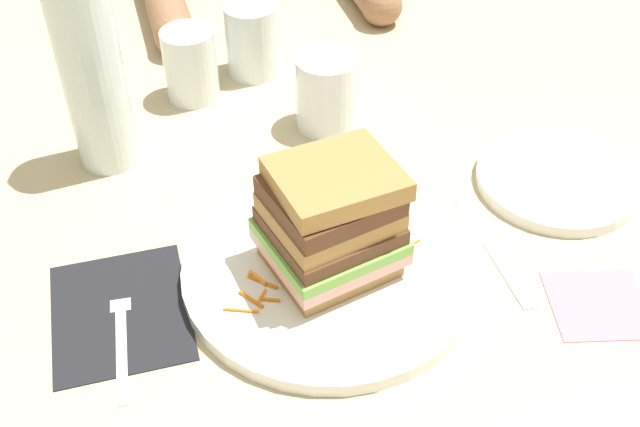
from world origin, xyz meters
TOP-DOWN VIEW (x-y plane):
  - ground_plane at (0.00, 0.00)m, footprint 3.00×3.00m
  - main_plate at (-0.02, 0.00)m, footprint 0.30×0.30m
  - sandwich at (-0.01, 0.00)m, footprint 0.14×0.14m
  - carrot_shred_0 at (-0.10, -0.03)m, footprint 0.02×0.03m
  - carrot_shred_1 at (-0.09, -0.03)m, footprint 0.01×0.02m
  - carrot_shred_2 at (-0.11, -0.04)m, footprint 0.03×0.02m
  - carrot_shred_3 at (-0.08, -0.03)m, footprint 0.02×0.01m
  - carrot_shred_4 at (-0.09, -0.01)m, footprint 0.03×0.03m
  - carrot_shred_5 at (-0.09, 0.00)m, footprint 0.01×0.02m
  - carrot_shred_6 at (0.06, 0.00)m, footprint 0.02×0.01m
  - carrot_shred_7 at (0.07, 0.02)m, footprint 0.01×0.02m
  - carrot_shred_8 at (0.06, 0.01)m, footprint 0.02×0.00m
  - carrot_shred_9 at (0.06, 0.02)m, footprint 0.02×0.03m
  - carrot_shred_10 at (0.07, 0.04)m, footprint 0.03×0.01m
  - carrot_shred_11 at (0.07, 0.00)m, footprint 0.03×0.01m
  - carrot_shred_12 at (0.05, 0.03)m, footprint 0.02×0.01m
  - napkin_dark at (-0.22, 0.01)m, footprint 0.13×0.16m
  - fork at (-0.23, -0.01)m, footprint 0.03×0.17m
  - knife at (0.16, -0.01)m, footprint 0.02×0.20m
  - juice_glass at (0.06, 0.26)m, footprint 0.08×0.08m
  - water_bottle at (-0.21, 0.26)m, footprint 0.07×0.07m
  - empty_tumbler_0 at (-0.09, 0.37)m, footprint 0.07×0.07m
  - empty_tumbler_1 at (-0.00, 0.41)m, footprint 0.07×0.07m
  - side_plate at (0.28, 0.06)m, footprint 0.19×0.19m
  - napkin_pink at (0.23, -0.11)m, footprint 0.11×0.11m

SIDE VIEW (x-z plane):
  - ground_plane at x=0.00m, z-range 0.00..0.00m
  - napkin_pink at x=0.23m, z-range 0.00..0.00m
  - napkin_dark at x=-0.22m, z-range 0.00..0.00m
  - knife at x=0.16m, z-range 0.00..0.00m
  - fork at x=-0.23m, z-range 0.00..0.01m
  - side_plate at x=0.28m, z-range 0.00..0.01m
  - main_plate at x=-0.02m, z-range 0.00..0.02m
  - carrot_shred_9 at x=0.06m, z-range 0.02..0.02m
  - carrot_shred_10 at x=0.07m, z-range 0.02..0.02m
  - carrot_shred_8 at x=0.06m, z-range 0.02..0.02m
  - carrot_shred_11 at x=0.07m, z-range 0.02..0.02m
  - carrot_shred_2 at x=-0.11m, z-range 0.02..0.02m
  - carrot_shred_1 at x=-0.09m, z-range 0.02..0.02m
  - carrot_shred_3 at x=-0.08m, z-range 0.02..0.02m
  - carrot_shred_7 at x=0.07m, z-range 0.02..0.02m
  - carrot_shred_0 at x=-0.10m, z-range 0.02..0.02m
  - carrot_shred_6 at x=0.06m, z-range 0.02..0.02m
  - carrot_shred_12 at x=0.05m, z-range 0.02..0.02m
  - carrot_shred_4 at x=-0.09m, z-range 0.02..0.02m
  - carrot_shred_5 at x=-0.09m, z-range 0.02..0.02m
  - juice_glass at x=0.06m, z-range -0.01..0.09m
  - empty_tumbler_0 at x=-0.09m, z-range 0.00..0.10m
  - empty_tumbler_1 at x=0.00m, z-range 0.00..0.10m
  - sandwich at x=-0.01m, z-range 0.01..0.14m
  - water_bottle at x=-0.21m, z-range -0.01..0.27m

